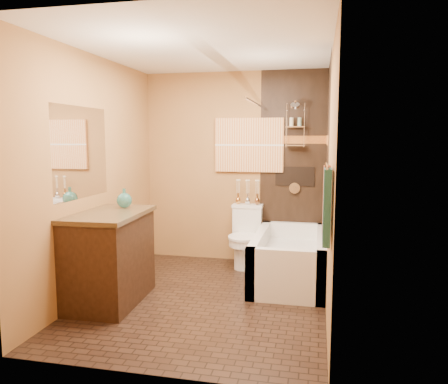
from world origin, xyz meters
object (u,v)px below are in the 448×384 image
(toilet, at_px, (245,236))
(sunset_painting, at_px, (249,145))
(bathtub, at_px, (290,262))
(vanity, at_px, (109,257))

(toilet, bearing_deg, sunset_painting, 88.92)
(bathtub, xyz_separation_m, vanity, (-1.72, -1.03, 0.24))
(sunset_painting, xyz_separation_m, vanity, (-1.12, -1.76, -1.09))
(bathtub, bearing_deg, sunset_painting, 129.61)
(bathtub, distance_m, vanity, 2.02)
(sunset_painting, xyz_separation_m, bathtub, (0.60, -0.73, -1.33))
(bathtub, relative_size, toilet, 1.93)
(bathtub, height_order, toilet, toilet)
(sunset_painting, relative_size, toilet, 1.16)
(sunset_painting, relative_size, bathtub, 0.60)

